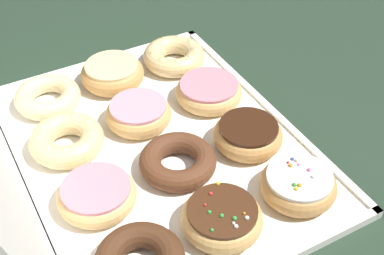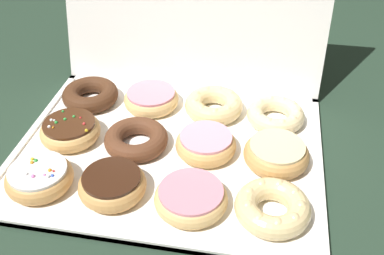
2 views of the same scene
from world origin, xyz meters
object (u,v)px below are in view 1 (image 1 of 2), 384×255
Objects in this scene: cruller_donut_11 at (48,96)px; cruller_donut_10 at (67,139)px; sprinkle_donut_0 at (298,184)px; chocolate_cake_ring_donut_5 at (180,160)px; donut_box at (161,148)px; pink_frosted_donut_9 at (97,195)px; pink_frosted_donut_6 at (139,113)px; glazed_ring_donut_7 at (110,74)px; sprinkle_donut_4 at (224,217)px; cruller_donut_3 at (174,56)px; pink_frosted_donut_2 at (209,91)px; chocolate_frosted_donut_1 at (248,135)px.

cruller_donut_10 is at bearing 176.19° from cruller_donut_11.
sprinkle_donut_0 is at bearing -146.36° from cruller_donut_11.
chocolate_cake_ring_donut_5 is 1.00× the size of cruller_donut_10.
pink_frosted_donut_9 is (-0.07, 0.13, 0.02)m from donut_box.
pink_frosted_donut_6 is at bearing -43.40° from pink_frosted_donut_9.
pink_frosted_donut_6 reaches higher than pink_frosted_donut_9.
chocolate_cake_ring_donut_5 is 0.26m from glazed_ring_donut_7.
sprinkle_donut_0 is 0.29m from pink_frosted_donut_9.
cruller_donut_3 is at bearing -17.74° from sprinkle_donut_4.
pink_frosted_donut_6 is 0.17m from cruller_donut_11.
sprinkle_donut_4 is (-0.25, 0.12, 0.00)m from pink_frosted_donut_2.
cruller_donut_11 is at bearing 33.04° from donut_box.
cruller_donut_10 is (0.13, 0.26, -0.00)m from chocolate_frosted_donut_1.
sprinkle_donut_0 is at bearing -177.79° from chocolate_frosted_donut_1.
pink_frosted_donut_6 is at bearing 2.16° from sprinkle_donut_4.
pink_frosted_donut_6 is at bearing 179.35° from glazed_ring_donut_7.
sprinkle_donut_4 reaches higher than glazed_ring_donut_7.
glazed_ring_donut_7 reaches higher than pink_frosted_donut_2.
chocolate_cake_ring_donut_5 is (-0.06, -0.00, 0.02)m from donut_box.
cruller_donut_3 is 0.40m from sprinkle_donut_4.
pink_frosted_donut_2 is 0.18m from chocolate_cake_ring_donut_5.
cruller_donut_11 is at bearing 18.61° from sprinkle_donut_4.
glazed_ring_donut_7 is 0.12m from cruller_donut_11.
chocolate_cake_ring_donut_5 is 0.28m from cruller_donut_11.
cruller_donut_11 is (-0.00, 0.12, -0.00)m from glazed_ring_donut_7.
cruller_donut_10 is 1.04× the size of cruller_donut_11.
glazed_ring_donut_7 is at bearing -0.65° from pink_frosted_donut_6.
sprinkle_donut_0 is 0.95× the size of cruller_donut_10.
sprinkle_donut_0 is 0.38m from cruller_donut_3.
cruller_donut_3 is 0.28m from chocolate_cake_ring_donut_5.
cruller_donut_3 is at bearing 1.01° from pink_frosted_donut_2.
sprinkle_donut_0 reaches higher than pink_frosted_donut_9.
sprinkle_donut_0 is at bearing -179.89° from pink_frosted_donut_2.
glazed_ring_donut_7 is at bearing 1.29° from donut_box.
chocolate_cake_ring_donut_5 is 0.13m from pink_frosted_donut_6.
chocolate_cake_ring_donut_5 is at bearing -153.07° from cruller_donut_11.
cruller_donut_3 is (0.38, 0.00, -0.00)m from sprinkle_donut_0.
chocolate_frosted_donut_1 is at bearing 179.54° from cruller_donut_3.
cruller_donut_11 is at bearing 44.13° from pink_frosted_donut_6.
sprinkle_donut_4 is at bearing 153.94° from pink_frosted_donut_2.
pink_frosted_donut_2 is 0.99× the size of cruller_donut_10.
sprinkle_donut_0 is 0.29m from pink_frosted_donut_6.
pink_frosted_donut_6 is at bearing -88.42° from cruller_donut_10.
cruller_donut_11 is (0.12, 0.12, -0.00)m from pink_frosted_donut_6.
glazed_ring_donut_7 is at bearing -44.52° from cruller_donut_10.
pink_frosted_donut_2 reaches higher than donut_box.
chocolate_frosted_donut_1 is at bearing 2.21° from sprinkle_donut_0.
chocolate_frosted_donut_1 is (0.12, 0.00, 0.00)m from sprinkle_donut_0.
chocolate_frosted_donut_1 is 0.98× the size of cruller_donut_11.
glazed_ring_donut_7 is (0.19, 0.00, 0.03)m from donut_box.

